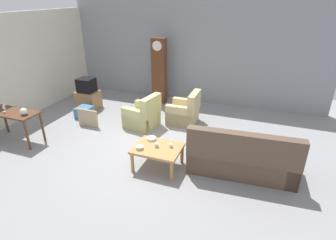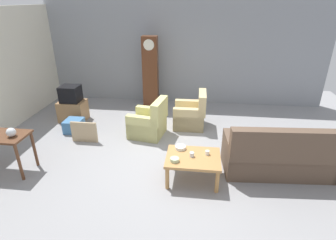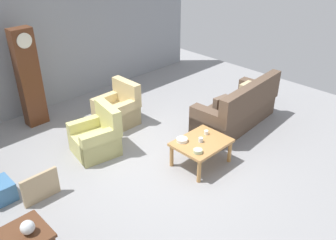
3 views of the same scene
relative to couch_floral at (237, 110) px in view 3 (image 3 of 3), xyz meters
The scene contains 13 objects.
ground_plane 2.15m from the couch_floral, behind, with size 10.40×10.40×0.00m, color gray.
garage_door_wall 4.49m from the couch_floral, 119.31° to the left, with size 8.40×0.16×3.20m, color gray.
couch_floral is the anchor object (origin of this frame).
armchair_olive_near 3.01m from the couch_floral, 155.90° to the left, with size 0.91×0.88×0.92m.
armchair_olive_far 2.57m from the couch_floral, 133.71° to the left, with size 0.80×0.77×0.92m.
coffee_table_wood 1.69m from the couch_floral, 166.26° to the right, with size 0.96×0.76×0.47m.
grandfather_clock 4.41m from the couch_floral, 134.15° to the left, with size 0.44×0.30×2.09m.
framed_picture_leaning 4.22m from the couch_floral, behind, with size 0.60×0.05×0.49m, color tan.
glass_dome_cloche 4.94m from the couch_floral, behind, with size 0.17×0.17×0.17m, color silver.
cup_white_porcelain 1.43m from the couch_floral, 167.96° to the right, with size 0.08×0.08×0.08m, color white.
cup_blue_rimmed 1.72m from the couch_floral, 166.55° to the right, with size 0.08×0.08×0.08m, color silver.
bowl_white_stacked 1.90m from the couch_floral, behind, with size 0.20×0.20×0.06m, color white.
bowl_shallow_green 2.05m from the couch_floral, 163.29° to the right, with size 0.16×0.16×0.06m, color #B2C69E.
Camera 3 is at (-3.70, -3.95, 3.84)m, focal length 38.17 mm.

